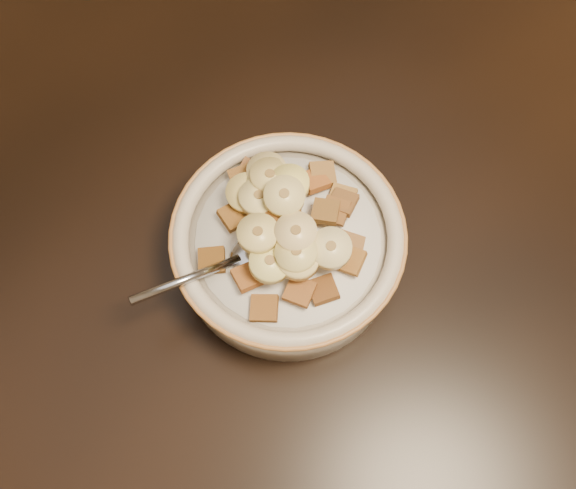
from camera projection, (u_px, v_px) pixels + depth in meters
floor at (348, 374)px, 1.30m from camera, size 4.00×4.50×0.10m
table at (421, 193)px, 0.59m from camera, size 1.41×0.92×0.04m
cereal_bowl at (288, 249)px, 0.52m from camera, size 0.18×0.18×0.04m
milk at (288, 238)px, 0.50m from camera, size 0.15×0.15×0.00m
spoon at (256, 252)px, 0.49m from camera, size 0.05×0.04×0.01m
cereal_square_0 at (343, 202)px, 0.50m from camera, size 0.03×0.03×0.01m
cereal_square_1 at (212, 260)px, 0.49m from camera, size 0.03×0.03×0.01m
cereal_square_2 at (283, 212)px, 0.49m from camera, size 0.03×0.03×0.01m
cereal_square_3 at (283, 214)px, 0.48m from camera, size 0.02×0.02×0.01m
cereal_square_4 at (322, 174)px, 0.52m from camera, size 0.03×0.03×0.01m
cereal_square_5 at (314, 181)px, 0.51m from camera, size 0.02×0.02×0.01m
cereal_square_6 at (350, 260)px, 0.48m from camera, size 0.03×0.03×0.01m
cereal_square_7 at (323, 290)px, 0.48m from camera, size 0.03×0.03×0.01m
cereal_square_8 at (350, 245)px, 0.49m from camera, size 0.03×0.03×0.01m
cereal_square_9 at (300, 291)px, 0.47m from camera, size 0.03×0.03×0.01m
cereal_square_10 at (342, 198)px, 0.51m from camera, size 0.03×0.03×0.01m
cereal_square_11 at (250, 173)px, 0.52m from camera, size 0.03×0.03×0.01m
cereal_square_12 at (243, 178)px, 0.51m from camera, size 0.02×0.02×0.01m
cereal_square_13 at (248, 277)px, 0.48m from camera, size 0.02×0.02×0.01m
cereal_square_14 at (270, 238)px, 0.48m from camera, size 0.03×0.03×0.01m
cereal_square_15 at (265, 205)px, 0.49m from camera, size 0.03×0.03×0.01m
cereal_square_16 at (264, 308)px, 0.47m from camera, size 0.03×0.03×0.01m
cereal_square_17 at (271, 210)px, 0.49m from camera, size 0.03×0.03×0.01m
cereal_square_18 at (234, 216)px, 0.50m from camera, size 0.02×0.02×0.01m
cereal_square_19 at (335, 211)px, 0.50m from camera, size 0.03×0.03×0.01m
cereal_square_20 at (325, 212)px, 0.49m from camera, size 0.03×0.03×0.01m
banana_slice_0 at (246, 193)px, 0.49m from camera, size 0.04×0.04×0.01m
banana_slice_1 at (258, 234)px, 0.47m from camera, size 0.04×0.04×0.01m
banana_slice_2 at (270, 177)px, 0.49m from camera, size 0.04×0.04×0.01m
banana_slice_3 at (270, 263)px, 0.47m from camera, size 0.03×0.03×0.01m
banana_slice_4 at (289, 184)px, 0.49m from camera, size 0.04×0.04×0.01m
banana_slice_5 at (267, 172)px, 0.50m from camera, size 0.04×0.04×0.01m
banana_slice_6 at (298, 260)px, 0.47m from camera, size 0.03×0.03×0.01m
banana_slice_7 at (296, 253)px, 0.46m from camera, size 0.04×0.04×0.01m
banana_slice_8 at (331, 248)px, 0.47m from camera, size 0.04×0.04×0.01m
banana_slice_9 at (259, 198)px, 0.49m from camera, size 0.03×0.03×0.01m
banana_slice_10 at (268, 181)px, 0.49m from camera, size 0.04×0.04×0.01m
banana_slice_11 at (284, 196)px, 0.47m from camera, size 0.04×0.04×0.02m
banana_slice_12 at (296, 233)px, 0.47m from camera, size 0.04×0.04×0.01m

